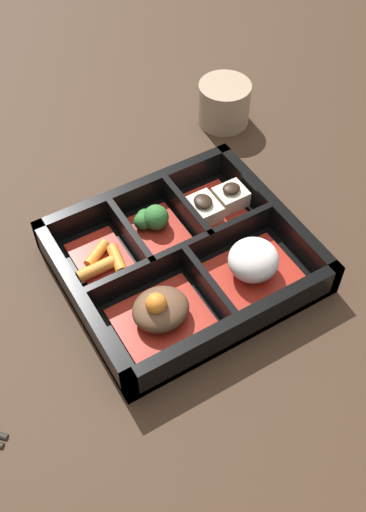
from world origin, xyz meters
TOP-DOWN VIEW (x-y plane):
  - ground_plane at (0.00, 0.00)m, footprint 3.00×3.00m
  - bento_base at (0.00, 0.00)m, footprint 0.28×0.24m
  - bento_rim at (0.00, -0.00)m, footprint 0.28×0.24m
  - bowl_rice at (-0.06, 0.05)m, footprint 0.10×0.08m
  - bowl_stew at (0.06, 0.06)m, footprint 0.10×0.08m
  - bowl_tofu at (-0.08, -0.05)m, footprint 0.08×0.09m
  - bowl_greens at (0.00, -0.06)m, footprint 0.06×0.09m
  - bowl_carrots at (0.08, -0.05)m, footprint 0.07×0.09m
  - tea_cup at (-0.19, -0.21)m, footprint 0.08×0.08m

SIDE VIEW (x-z plane):
  - ground_plane at x=0.00m, z-range 0.00..0.00m
  - bento_base at x=0.00m, z-range 0.00..0.01m
  - bowl_carrots at x=0.08m, z-range 0.01..0.03m
  - bento_rim at x=0.00m, z-range 0.00..0.05m
  - bowl_tofu at x=-0.08m, z-range 0.01..0.04m
  - bowl_greens at x=0.00m, z-range 0.01..0.04m
  - bowl_stew at x=0.06m, z-range 0.00..0.05m
  - bowl_rice at x=-0.06m, z-range 0.01..0.06m
  - tea_cup at x=-0.19m, z-range 0.00..0.06m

